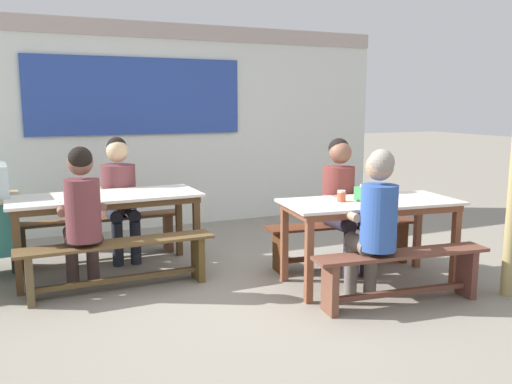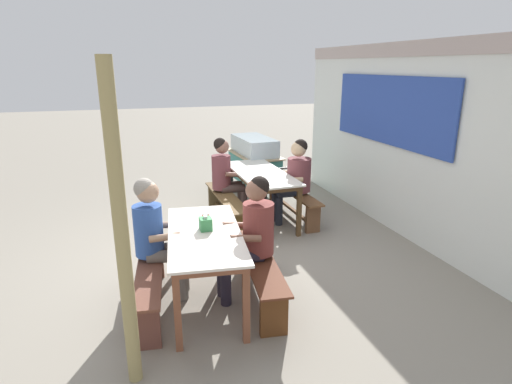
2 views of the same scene
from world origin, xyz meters
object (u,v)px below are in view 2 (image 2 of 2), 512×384
at_px(bench_far_front, 226,205).
at_px(person_left_back_turned, 226,173).
at_px(person_near_front, 155,231).
at_px(person_right_near_table, 252,231).
at_px(bench_far_back, 293,198).
at_px(condiment_jar, 206,218).
at_px(wooden_support_post, 122,236).
at_px(bench_near_back, 259,272).
at_px(food_cart, 254,161).
at_px(bench_near_front, 151,281).
at_px(dining_table_near, 205,240).
at_px(dining_table_far, 260,177).
at_px(person_center_facing, 295,175).
at_px(tissue_box, 206,224).

xyz_separation_m(bench_far_front, person_left_back_turned, (-0.28, 0.07, 0.43)).
bearing_deg(person_near_front, person_right_near_table, 72.73).
bearing_deg(bench_far_back, condiment_jar, -43.00).
xyz_separation_m(bench_far_front, wooden_support_post, (3.02, -1.46, 0.90)).
height_order(bench_far_front, bench_near_back, same).
distance_m(bench_far_front, wooden_support_post, 3.48).
xyz_separation_m(bench_far_front, bench_near_back, (2.18, -0.18, -0.01)).
bearing_deg(food_cart, person_left_back_turned, -34.92).
bearing_deg(person_right_near_table, bench_near_back, 52.11).
bearing_deg(bench_near_front, dining_table_near, 83.43).
relative_size(dining_table_far, person_right_near_table, 1.37).
distance_m(dining_table_far, condiment_jar, 2.22).
bearing_deg(person_left_back_turned, bench_far_front, -13.44).
bearing_deg(bench_far_back, wooden_support_post, -39.93).
relative_size(person_right_near_table, wooden_support_post, 0.54).
distance_m(person_left_back_turned, condiment_jar, 2.25).
bearing_deg(dining_table_far, person_center_facing, 66.62).
bearing_deg(person_center_facing, condiment_jar, -45.71).
bearing_deg(bench_far_front, person_near_front, -32.46).
bearing_deg(dining_table_far, wooden_support_post, -33.43).
distance_m(bench_far_back, bench_near_front, 3.13).
distance_m(person_near_front, wooden_support_post, 1.31).
bearing_deg(bench_near_front, person_near_front, 156.71).
relative_size(dining_table_far, bench_near_front, 1.16).
bearing_deg(person_right_near_table, dining_table_near, -91.31).
xyz_separation_m(dining_table_far, bench_near_front, (2.06, -1.81, -0.40)).
bearing_deg(person_right_near_table, bench_near_front, -94.12).
distance_m(bench_far_front, bench_near_front, 2.41).
xyz_separation_m(bench_near_back, food_cart, (-3.62, 1.06, 0.33)).
height_order(bench_far_front, wooden_support_post, wooden_support_post).
bearing_deg(person_near_front, bench_near_back, 71.11).
bearing_deg(condiment_jar, person_right_near_table, 56.25).
height_order(food_cart, person_left_back_turned, person_left_back_turned).
height_order(bench_near_front, person_left_back_turned, person_left_back_turned).
distance_m(food_cart, person_right_near_table, 3.74).
distance_m(bench_far_front, food_cart, 1.72).
relative_size(dining_table_near, bench_far_back, 0.95).
relative_size(food_cart, person_left_back_turned, 1.32).
xyz_separation_m(person_near_front, condiment_jar, (0.01, 0.51, 0.08)).
height_order(bench_far_back, tissue_box, tissue_box).
relative_size(bench_far_back, condiment_jar, 17.29).
bearing_deg(food_cart, tissue_box, -24.26).
relative_size(dining_table_far, bench_near_back, 1.12).
height_order(dining_table_far, bench_near_back, dining_table_far).
bearing_deg(dining_table_near, bench_near_front, -96.57).
bearing_deg(bench_near_front, bench_far_front, 148.42).
bearing_deg(bench_near_back, condiment_jar, -124.35).
height_order(bench_far_back, food_cart, food_cart).
distance_m(bench_far_back, person_left_back_turned, 1.14).
distance_m(bench_near_back, wooden_support_post, 1.78).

